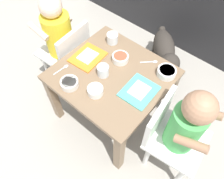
% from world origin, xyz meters
% --- Properties ---
extents(ground_plane, '(7.00, 7.00, 0.00)m').
position_xyz_m(ground_plane, '(0.00, 0.00, 0.00)').
color(ground_plane, '#9E998E').
extents(dining_table, '(0.59, 0.55, 0.43)m').
position_xyz_m(dining_table, '(0.00, 0.00, 0.36)').
color(dining_table, '#7A6047').
rests_on(dining_table, ground).
extents(seated_child_left, '(0.30, 0.30, 0.69)m').
position_xyz_m(seated_child_left, '(-0.45, 0.02, 0.42)').
color(seated_child_left, silver).
rests_on(seated_child_left, ground).
extents(seated_child_right, '(0.31, 0.31, 0.68)m').
position_xyz_m(seated_child_right, '(0.45, -0.02, 0.43)').
color(seated_child_right, silver).
rests_on(seated_child_right, ground).
extents(dog, '(0.37, 0.40, 0.30)m').
position_xyz_m(dog, '(0.03, 0.56, 0.20)').
color(dog, '#332D28').
rests_on(dog, ground).
extents(food_tray_left, '(0.17, 0.20, 0.02)m').
position_xyz_m(food_tray_left, '(-0.18, 0.00, 0.43)').
color(food_tray_left, orange).
rests_on(food_tray_left, dining_table).
extents(food_tray_right, '(0.16, 0.19, 0.02)m').
position_xyz_m(food_tray_right, '(0.18, 0.00, 0.43)').
color(food_tray_right, '#4CC6BC').
rests_on(food_tray_right, dining_table).
extents(water_cup_left, '(0.07, 0.07, 0.06)m').
position_xyz_m(water_cup_left, '(-0.16, 0.19, 0.45)').
color(water_cup_left, white).
rests_on(water_cup_left, dining_table).
extents(water_cup_right, '(0.06, 0.06, 0.06)m').
position_xyz_m(water_cup_right, '(-0.03, -0.04, 0.45)').
color(water_cup_right, white).
rests_on(water_cup_right, dining_table).
extents(veggie_bowl_far, '(0.09, 0.09, 0.04)m').
position_xyz_m(veggie_bowl_far, '(-0.03, 0.10, 0.45)').
color(veggie_bowl_far, white).
rests_on(veggie_bowl_far, dining_table).
extents(cereal_bowl_right_side, '(0.10, 0.10, 0.04)m').
position_xyz_m(cereal_bowl_right_side, '(0.22, 0.19, 0.45)').
color(cereal_bowl_right_side, white).
rests_on(cereal_bowl_right_side, dining_table).
extents(cereal_bowl_left_side, '(0.08, 0.08, 0.04)m').
position_xyz_m(cereal_bowl_left_side, '(0.02, -0.15, 0.45)').
color(cereal_bowl_left_side, white).
rests_on(cereal_bowl_left_side, dining_table).
extents(veggie_bowl_near, '(0.09, 0.09, 0.04)m').
position_xyz_m(veggie_bowl_near, '(-0.11, -0.20, 0.45)').
color(veggie_bowl_near, silver).
rests_on(veggie_bowl_near, dining_table).
extents(spoon_by_left_tray, '(0.08, 0.08, 0.01)m').
position_xyz_m(spoon_by_left_tray, '(0.11, 0.21, 0.43)').
color(spoon_by_left_tray, silver).
rests_on(spoon_by_left_tray, dining_table).
extents(spoon_by_right_tray, '(0.02, 0.10, 0.01)m').
position_xyz_m(spoon_by_right_tray, '(-0.23, -0.15, 0.43)').
color(spoon_by_right_tray, silver).
rests_on(spoon_by_right_tray, dining_table).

